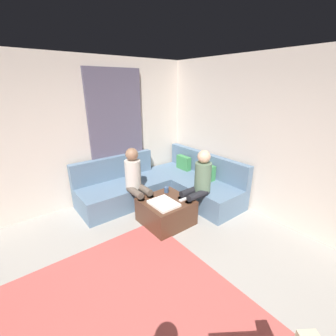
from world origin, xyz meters
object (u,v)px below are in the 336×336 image
object	(u,v)px
ottoman	(166,211)
game_remote	(183,200)
coffee_mug	(166,190)
person_on_couch_back	(199,182)
person_on_couch_side	(136,179)
sectional_couch	(164,186)

from	to	relation	value
ottoman	game_remote	size ratio (longest dim) A/B	5.07
coffee_mug	person_on_couch_back	size ratio (longest dim) A/B	0.08
ottoman	coffee_mug	world-z (taller)	coffee_mug
game_remote	person_on_couch_side	distance (m)	0.90
coffee_mug	sectional_couch	bearing A→B (deg)	147.23
sectional_couch	game_remote	size ratio (longest dim) A/B	17.00
sectional_couch	person_on_couch_side	bearing A→B (deg)	-78.40
sectional_couch	person_on_couch_side	xyz separation A→B (m)	(0.15, -0.72, 0.38)
ottoman	person_on_couch_back	bearing A→B (deg)	70.85
sectional_couch	game_remote	distance (m)	0.95
person_on_couch_back	person_on_couch_side	bearing A→B (deg)	45.69
person_on_couch_back	coffee_mug	bearing A→B (deg)	42.10
coffee_mug	game_remote	world-z (taller)	coffee_mug
person_on_couch_back	sectional_couch	bearing A→B (deg)	3.49
sectional_couch	ottoman	size ratio (longest dim) A/B	3.36
ottoman	game_remote	distance (m)	0.36
sectional_couch	coffee_mug	size ratio (longest dim) A/B	26.84
game_remote	person_on_couch_side	size ratio (longest dim) A/B	0.12
ottoman	person_on_couch_side	xyz separation A→B (m)	(-0.56, -0.22, 0.45)
sectional_couch	coffee_mug	world-z (taller)	sectional_couch
ottoman	game_remote	bearing A→B (deg)	50.71
coffee_mug	person_on_couch_side	xyz separation A→B (m)	(-0.34, -0.40, 0.19)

